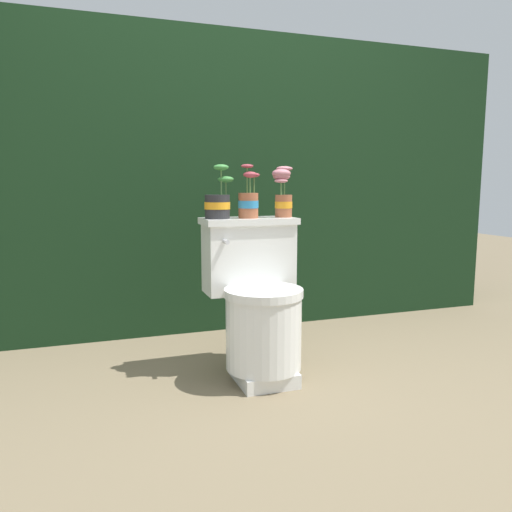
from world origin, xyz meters
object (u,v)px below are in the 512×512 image
potted_plant_midleft (249,201)px  potted_plant_left (218,203)px  potted_plant_middle (283,193)px  toilet (258,302)px

potted_plant_midleft → potted_plant_left: bearing=174.5°
potted_plant_midleft → potted_plant_middle: potted_plant_midleft is taller
toilet → potted_plant_left: potted_plant_left is taller
potted_plant_midleft → toilet: bearing=-87.4°
potted_plant_midleft → potted_plant_middle: size_ratio=1.02×
toilet → potted_plant_midleft: (-0.01, 0.12, 0.46)m
toilet → potted_plant_middle: bearing=36.1°
toilet → potted_plant_middle: (0.17, 0.13, 0.49)m
potted_plant_middle → toilet: bearing=-143.9°
potted_plant_left → potted_plant_midleft: 0.15m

